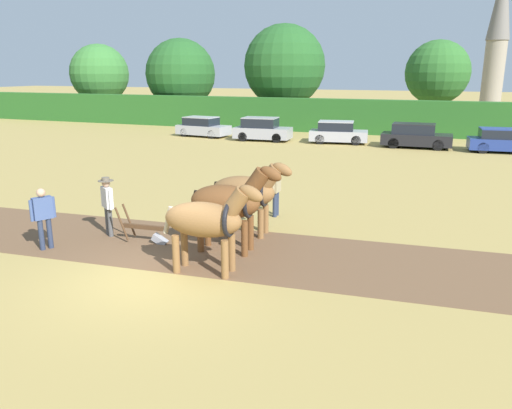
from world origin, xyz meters
name	(u,v)px	position (x,y,z in m)	size (l,w,h in m)	color
ground_plane	(149,279)	(0.00, 0.00, 0.00)	(240.00, 240.00, 0.00)	#A88E4C
plowed_furrow_strip	(82,235)	(-3.63, 2.03, 0.00)	(30.32, 3.79, 0.01)	brown
hedgerow	(362,117)	(0.00, 30.00, 1.31)	(79.64, 1.24, 2.62)	#286023
tree_far_left	(99,74)	(-28.21, 34.95, 4.43)	(6.01, 6.01, 7.44)	#423323
tree_left	(181,74)	(-18.03, 33.92, 4.43)	(6.59, 6.59, 7.73)	brown
tree_center_left	(284,66)	(-7.75, 34.19, 5.15)	(7.17, 7.17, 8.74)	#423323
tree_center	(437,73)	(4.99, 36.41, 4.59)	(5.30, 5.30, 7.26)	#423323
church_spire	(499,29)	(11.19, 66.18, 10.00)	(2.94, 2.94, 19.10)	gray
draft_horse_lead_left	(207,220)	(1.14, 0.87, 1.32)	(2.61, 1.04, 2.33)	brown
draft_horse_lead_right	(229,202)	(1.02, 2.40, 1.39)	(2.67, 1.11, 2.48)	brown
draft_horse_trail_left	(246,192)	(0.89, 3.94, 1.30)	(2.61, 1.14, 2.31)	brown
plow	(147,232)	(-1.46, 2.20, 0.31)	(1.53, 0.49, 1.13)	#4C331E
farmer_at_plow	(107,201)	(-2.86, 2.33, 1.05)	(0.58, 0.45, 1.77)	#4C4C4C
farmer_beside_team	(276,188)	(1.10, 6.05, 0.97)	(0.23, 0.67, 1.67)	#28334C
farmer_onlooker_left	(43,214)	(-3.76, 0.74, 1.00)	(0.41, 0.62, 1.71)	#28334C
parked_car_far_left	(203,127)	(-10.80, 24.08, 0.69)	(4.07, 2.18, 1.45)	#A8A8B2
parked_car_left	(262,130)	(-5.90, 23.55, 0.77)	(4.03, 2.05, 1.61)	#9E9EA8
parked_car_center_left	(338,133)	(-0.65, 24.13, 0.71)	(4.04, 2.25, 1.48)	#A8A8B2
parked_car_center	(416,136)	(4.38, 23.87, 0.74)	(4.31, 1.84, 1.53)	black
parked_car_center_right	(503,141)	(9.40, 23.76, 0.70)	(4.12, 2.06, 1.44)	navy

